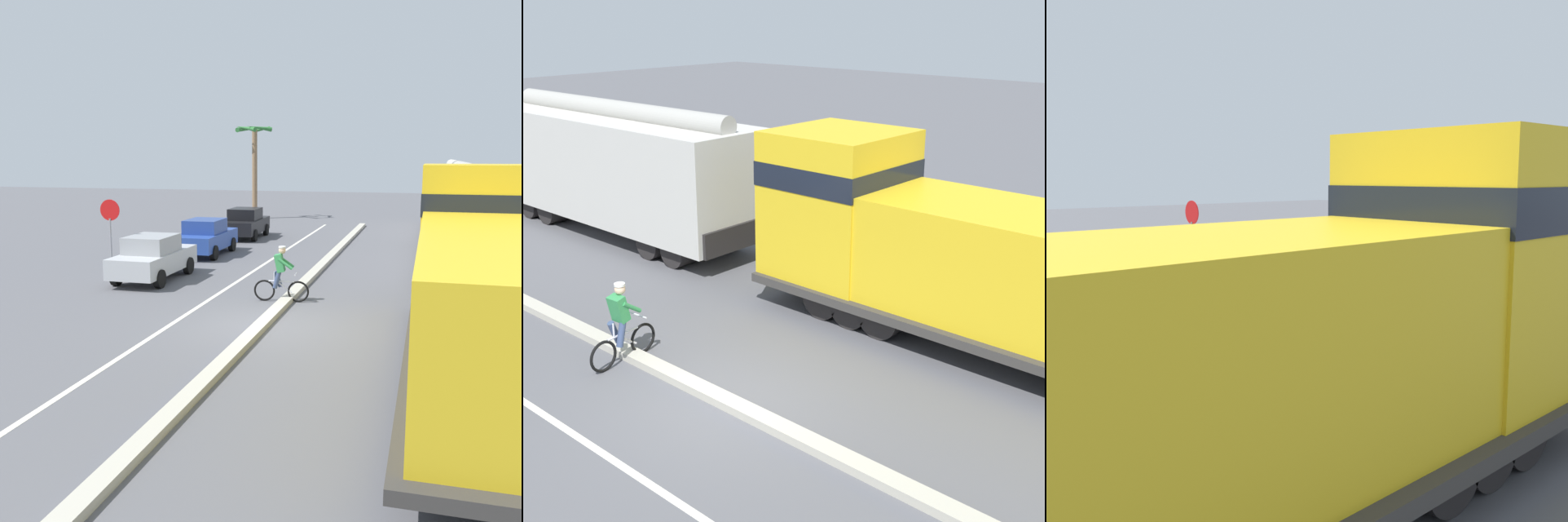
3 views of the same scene
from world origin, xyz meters
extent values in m
plane|color=#56565B|center=(0.00, 0.00, 0.00)|extent=(120.00, 120.00, 0.00)
cube|color=#B2AD9E|center=(0.00, 6.00, 0.08)|extent=(0.36, 36.00, 0.16)
cube|color=silver|center=(-2.40, 6.00, 0.00)|extent=(0.14, 36.00, 0.01)
cube|color=gold|center=(5.29, -3.51, 1.90)|extent=(2.70, 9.86, 2.40)
cube|color=gold|center=(5.29, 1.49, 2.45)|extent=(2.80, 2.80, 3.50)
cube|color=black|center=(5.29, 1.49, 3.24)|extent=(2.83, 2.83, 0.56)
cube|color=#383533|center=(5.29, -2.91, 0.70)|extent=(3.10, 11.60, 0.20)
cylinder|color=#4C4947|center=(5.29, -2.91, 0.55)|extent=(1.10, 3.00, 1.10)
cylinder|color=black|center=(5.29, 1.08, 0.50)|extent=(2.40, 1.00, 1.00)
cylinder|color=black|center=(5.29, 0.28, 0.50)|extent=(2.40, 1.00, 1.00)
cylinder|color=black|center=(5.29, -0.52, 0.50)|extent=(2.40, 1.00, 1.00)
cylinder|color=black|center=(5.29, -5.30, 0.50)|extent=(2.40, 1.00, 1.00)
cylinder|color=black|center=(5.29, -6.10, 0.50)|extent=(2.40, 1.00, 1.00)
cylinder|color=black|center=(5.29, -6.90, 0.50)|extent=(2.40, 1.00, 1.00)
cube|color=beige|center=(5.29, 10.09, 2.15)|extent=(2.90, 10.40, 3.10)
cylinder|color=#A19F99|center=(5.29, 10.09, 3.88)|extent=(0.60, 9.88, 0.60)
cube|color=black|center=(5.29, 15.34, 0.95)|extent=(2.61, 0.10, 0.70)
cube|color=black|center=(5.29, 4.84, 0.95)|extent=(2.61, 0.10, 0.70)
cylinder|color=black|center=(5.29, 13.86, 0.45)|extent=(2.46, 0.90, 0.90)
cylinder|color=black|center=(5.29, 12.76, 0.45)|extent=(2.46, 0.90, 0.90)
cylinder|color=black|center=(5.29, 7.41, 0.45)|extent=(2.46, 0.90, 0.90)
cylinder|color=black|center=(5.29, 6.31, 0.45)|extent=(2.46, 0.90, 0.90)
cube|color=beige|center=(5.29, 21.69, 2.15)|extent=(2.90, 10.40, 3.10)
cylinder|color=#ACAAA4|center=(5.29, 21.69, 3.88)|extent=(0.60, 9.88, 0.60)
cube|color=black|center=(5.29, 26.94, 0.95)|extent=(2.61, 0.10, 0.70)
cube|color=black|center=(5.29, 16.44, 0.95)|extent=(2.61, 0.10, 0.70)
cylinder|color=black|center=(5.29, 25.46, 0.45)|extent=(2.46, 0.90, 0.90)
cylinder|color=black|center=(5.29, 24.36, 0.45)|extent=(2.46, 0.90, 0.90)
cylinder|color=black|center=(5.29, 19.01, 0.45)|extent=(2.46, 0.90, 0.90)
cylinder|color=black|center=(5.29, 17.91, 0.45)|extent=(2.46, 0.90, 0.90)
cube|color=#B7BABF|center=(-5.42, 4.77, 0.67)|extent=(1.72, 4.21, 0.70)
cube|color=#9C9EA2|center=(-5.41, 4.62, 1.32)|extent=(1.51, 1.91, 0.60)
cube|color=#1E232D|center=(-5.42, 5.62, 1.27)|extent=(1.43, 0.13, 0.51)
cylinder|color=black|center=(-6.23, 6.07, 0.32)|extent=(0.22, 0.64, 0.64)
cylinder|color=black|center=(-4.61, 6.08, 0.32)|extent=(0.22, 0.64, 0.64)
cylinder|color=black|center=(-6.22, 3.46, 0.32)|extent=(0.22, 0.64, 0.64)
cylinder|color=black|center=(-4.60, 3.47, 0.32)|extent=(0.22, 0.64, 0.64)
cube|color=#28479E|center=(-5.56, 10.53, 0.67)|extent=(1.77, 4.23, 0.70)
cube|color=navy|center=(-5.56, 10.38, 1.32)|extent=(1.53, 1.93, 0.60)
cube|color=#1E232D|center=(-5.58, 11.38, 1.27)|extent=(1.43, 0.15, 0.51)
cylinder|color=black|center=(-6.39, 11.81, 0.32)|extent=(0.23, 0.64, 0.64)
cylinder|color=black|center=(-4.78, 11.84, 0.32)|extent=(0.23, 0.64, 0.64)
cylinder|color=black|center=(-6.34, 9.21, 0.32)|extent=(0.23, 0.64, 0.64)
cylinder|color=black|center=(-4.73, 9.24, 0.32)|extent=(0.23, 0.64, 0.64)
cube|color=black|center=(-5.51, 16.50, 0.67)|extent=(1.83, 4.25, 0.70)
cube|color=black|center=(-5.50, 16.35, 1.32)|extent=(1.56, 1.95, 0.60)
cube|color=#1E232D|center=(-5.53, 17.35, 1.27)|extent=(1.43, 0.16, 0.51)
cylinder|color=black|center=(-6.36, 17.78, 0.32)|extent=(0.24, 0.65, 0.64)
cylinder|color=black|center=(-4.74, 17.83, 0.32)|extent=(0.24, 0.65, 0.64)
cylinder|color=black|center=(-6.27, 15.18, 0.32)|extent=(0.24, 0.65, 0.64)
cylinder|color=black|center=(-4.66, 15.23, 0.32)|extent=(0.24, 0.65, 0.64)
torus|color=black|center=(0.33, 2.76, 0.33)|extent=(0.66, 0.11, 0.66)
torus|color=black|center=(-0.71, 2.68, 0.33)|extent=(0.66, 0.11, 0.66)
cylinder|color=silver|center=(-0.19, 2.72, 0.63)|extent=(0.79, 0.11, 0.05)
cylinder|color=silver|center=(-0.09, 2.73, 0.45)|extent=(0.48, 0.09, 0.36)
cylinder|color=silver|center=(-0.41, 2.70, 0.78)|extent=(0.04, 0.04, 0.30)
cylinder|color=silver|center=(0.25, 2.76, 0.88)|extent=(0.08, 0.48, 0.04)
cylinder|color=#38476B|center=(-0.32, 2.81, 0.68)|extent=(0.31, 0.16, 0.52)
cylinder|color=#38476B|center=(-0.30, 2.61, 0.68)|extent=(0.28, 0.16, 0.52)
cube|color=#338C4C|center=(-0.24, 2.72, 1.20)|extent=(0.35, 0.37, 0.57)
sphere|color=beige|center=(-0.17, 2.72, 1.59)|extent=(0.22, 0.22, 0.22)
cylinder|color=white|center=(-0.17, 2.72, 1.69)|extent=(0.22, 0.22, 0.05)
cylinder|color=#338C4C|center=(-0.05, 2.89, 1.20)|extent=(0.47, 0.13, 0.36)
cylinder|color=#338C4C|center=(-0.03, 2.57, 1.20)|extent=(0.47, 0.13, 0.36)
cylinder|color=gray|center=(-6.95, 4.50, 1.10)|extent=(0.07, 0.07, 2.20)
cylinder|color=red|center=(-6.95, 4.52, 2.50)|extent=(0.76, 0.03, 0.76)
cylinder|color=white|center=(-6.95, 4.53, 2.50)|extent=(0.48, 0.02, 0.48)
cylinder|color=#846647|center=(-7.92, 26.60, 3.12)|extent=(0.36, 0.36, 6.23)
cone|color=#2D7033|center=(-7.03, 26.74, 6.28)|extent=(0.58, 1.83, 0.34)
cone|color=#2D7033|center=(-7.44, 27.36, 6.28)|extent=(1.70, 1.26, 0.42)
cone|color=#2D7033|center=(-8.51, 27.29, 6.28)|extent=(1.59, 1.42, 0.47)
cone|color=#2D7033|center=(-8.81, 26.75, 6.28)|extent=(0.62, 1.86, 0.58)
cone|color=#2D7033|center=(-8.34, 25.80, 6.28)|extent=(1.77, 1.12, 0.58)
cone|color=#2D7033|center=(-7.40, 25.87, 6.28)|extent=(1.67, 1.33, 0.51)
camera|label=1|loc=(4.09, -15.03, 4.43)|focal=42.00mm
camera|label=2|loc=(-7.99, -8.58, 6.91)|focal=50.00mm
camera|label=3|loc=(9.95, -5.82, 3.64)|focal=42.00mm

